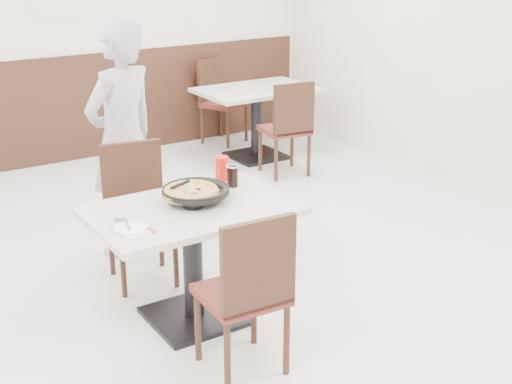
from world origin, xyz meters
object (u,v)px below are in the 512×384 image
diner_person (123,140)px  side_plate (131,228)px  cola_glass (232,177)px  red_cup (222,168)px  main_table (193,264)px  chair_near (241,290)px  pizza (191,194)px  bg_table_right (257,123)px  pizza_pan (196,195)px  bg_chair_right_far (224,102)px  chair_far (141,217)px  bg_chair_right_near (285,127)px

diner_person → side_plate: bearing=47.7°
cola_glass → red_cup: (0.00, 0.14, 0.02)m
cola_glass → red_cup: bearing=88.0°
main_table → chair_near: 0.62m
diner_person → pizza: bearing=66.9°
bg_table_right → pizza_pan: bearing=-128.9°
pizza_pan → side_plate: (-0.50, -0.19, -0.03)m
main_table → pizza_pan: 0.43m
red_cup → pizza_pan: bearing=-142.0°
bg_chair_right_far → main_table: bearing=33.6°
chair_far → bg_table_right: chair_far is taller
cola_glass → bg_chair_right_far: (1.76, 3.16, -0.34)m
pizza_pan → bg_chair_right_near: size_ratio=0.35×
chair_near → bg_chair_right_near: (2.12, 2.66, 0.00)m
pizza → bg_chair_right_near: 2.89m
pizza → chair_near: bearing=-95.1°
red_cup → bg_table_right: size_ratio=0.13×
diner_person → bg_chair_right_far: diner_person is taller
chair_near → side_plate: chair_near is taller
bg_chair_right_near → cola_glass: bearing=-124.6°
chair_far → side_plate: chair_far is taller
diner_person → bg_table_right: diner_person is taller
pizza → bg_table_right: bearing=50.7°
cola_glass → bg_chair_right_near: (1.70, 1.87, -0.34)m
red_cup → cola_glass: bearing=-92.0°
pizza_pan → cola_glass: bearing=20.2°
main_table → red_cup: size_ratio=7.50×
pizza → cola_glass: cola_glass is taller
chair_far → bg_table_right: 3.00m
chair_far → red_cup: chair_far is taller
bg_chair_right_far → pizza_pan: bearing=33.9°
chair_near → bg_table_right: chair_near is taller
chair_near → bg_chair_right_near: size_ratio=1.00×
main_table → chair_far: chair_far is taller
chair_far → bg_chair_right_near: same height
side_plate → bg_table_right: size_ratio=0.15×
chair_near → pizza: chair_near is taller
cola_glass → red_cup: red_cup is taller
side_plate → bg_table_right: 3.84m
chair_far → pizza: bearing=107.7°
pizza_pan → chair_far: bearing=101.5°
diner_person → bg_chair_right_near: diner_person is taller
red_cup → chair_far: bearing=144.3°
pizza → bg_chair_right_far: bg_chair_right_far is taller
pizza_pan → bg_table_right: (2.10, 2.60, -0.42)m
chair_near → bg_table_right: size_ratio=0.79×
pizza_pan → red_cup: (0.33, 0.26, 0.04)m
main_table → chair_near: bearing=-92.5°
pizza_pan → bg_chair_right_far: bearing=57.5°
chair_near → bg_table_right: 3.94m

